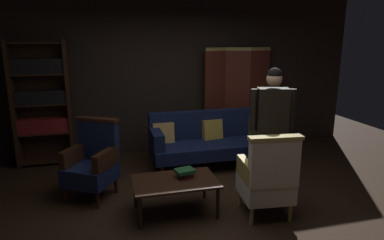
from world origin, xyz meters
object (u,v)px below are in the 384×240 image
(velvet_couch, at_px, (214,138))
(coffee_table, at_px, (175,184))
(book_black_cloth, at_px, (185,174))
(bookshelf, at_px, (42,100))
(armchair_gilt_accent, at_px, (268,178))
(armchair_wing_left, at_px, (93,161))
(book_red_leather, at_px, (185,176))
(folding_screen, at_px, (237,97))
(book_green_cloth, at_px, (185,171))
(standing_figure, at_px, (272,120))

(velvet_couch, distance_m, coffee_table, 1.73)
(book_black_cloth, bearing_deg, velvet_couch, 58.85)
(book_black_cloth, bearing_deg, coffee_table, -156.65)
(bookshelf, distance_m, book_black_cloth, 2.89)
(armchair_gilt_accent, bearing_deg, armchair_wing_left, 151.56)
(velvet_couch, xyz_separation_m, coffee_table, (-0.96, -1.43, -0.08))
(book_black_cloth, bearing_deg, book_red_leather, -90.00)
(folding_screen, bearing_deg, book_green_cloth, -125.69)
(bookshelf, height_order, armchair_wing_left, bookshelf)
(coffee_table, relative_size, book_black_cloth, 5.51)
(coffee_table, distance_m, standing_figure, 1.53)
(book_green_cloth, bearing_deg, book_red_leather, -90.00)
(folding_screen, xyz_separation_m, armchair_wing_left, (-2.62, -1.47, -0.50))
(folding_screen, bearing_deg, bookshelf, -179.65)
(standing_figure, bearing_deg, armchair_gilt_accent, -119.45)
(velvet_couch, bearing_deg, book_black_cloth, -121.15)
(folding_screen, xyz_separation_m, armchair_gilt_accent, (-0.64, -2.54, -0.50))
(bookshelf, relative_size, coffee_table, 2.05)
(book_green_cloth, bearing_deg, standing_figure, 8.25)
(armchair_wing_left, height_order, book_red_leather, armchair_wing_left)
(folding_screen, relative_size, book_red_leather, 10.31)
(book_black_cloth, relative_size, book_green_cloth, 0.82)
(bookshelf, xyz_separation_m, book_green_cloth, (1.87, -2.11, -0.58))
(standing_figure, bearing_deg, armchair_wing_left, 168.34)
(bookshelf, relative_size, book_black_cloth, 11.29)
(armchair_wing_left, bearing_deg, book_black_cloth, -31.00)
(velvet_couch, height_order, armchair_wing_left, armchair_wing_left)
(velvet_couch, relative_size, standing_figure, 1.25)
(coffee_table, bearing_deg, book_red_leather, 23.35)
(bookshelf, height_order, book_black_cloth, bookshelf)
(velvet_couch, bearing_deg, standing_figure, -71.62)
(bookshelf, bearing_deg, armchair_wing_left, -61.70)
(bookshelf, bearing_deg, velvet_couch, -15.29)
(armchair_wing_left, distance_m, book_green_cloth, 1.27)
(armchair_gilt_accent, height_order, book_black_cloth, armchair_gilt_accent)
(standing_figure, relative_size, book_red_leather, 9.24)
(coffee_table, bearing_deg, bookshelf, 128.69)
(folding_screen, height_order, armchair_gilt_accent, folding_screen)
(armchair_gilt_accent, distance_m, book_green_cloth, 0.98)
(book_red_leather, distance_m, book_green_cloth, 0.07)
(armchair_gilt_accent, distance_m, standing_figure, 0.87)
(bookshelf, bearing_deg, coffee_table, -51.31)
(book_black_cloth, bearing_deg, armchair_gilt_accent, -25.11)
(coffee_table, relative_size, book_red_leather, 5.43)
(folding_screen, bearing_deg, armchair_gilt_accent, -104.11)
(folding_screen, xyz_separation_m, book_green_cloth, (-1.53, -2.13, -0.48))
(book_red_leather, bearing_deg, armchair_wing_left, 149.00)
(bookshelf, distance_m, coffee_table, 2.86)
(velvet_couch, bearing_deg, book_red_leather, -121.15)
(armchair_gilt_accent, height_order, book_green_cloth, armchair_gilt_accent)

